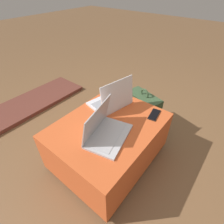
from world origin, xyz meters
name	(u,v)px	position (x,y,z in m)	size (l,w,h in m)	color
ground_plane	(109,158)	(0.00, 0.00, 0.00)	(14.00, 14.00, 0.00)	brown
ottoman	(109,142)	(0.00, 0.00, 0.21)	(0.89, 0.69, 0.42)	maroon
laptop_near	(105,130)	(-0.11, -0.06, 0.47)	(0.40, 0.32, 0.25)	#B7B7BC
laptop_far	(112,100)	(0.21, 0.13, 0.48)	(0.38, 0.32, 0.27)	silver
cell_phone	(154,115)	(0.32, -0.23, 0.43)	(0.16, 0.09, 0.01)	black
backpack	(142,112)	(0.56, 0.00, 0.19)	(0.29, 0.39, 0.48)	#385133
fireplace_hearth	(30,103)	(0.00, 1.33, 0.02)	(1.40, 0.50, 0.04)	brown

